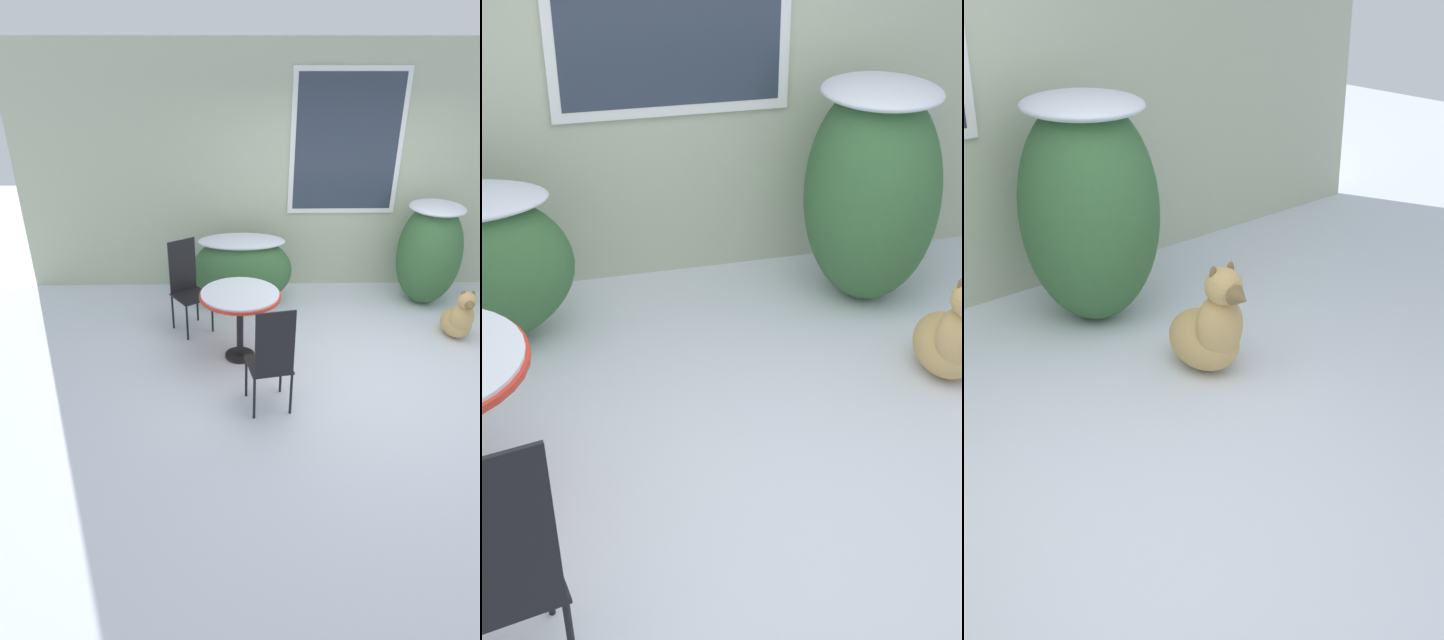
# 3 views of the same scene
# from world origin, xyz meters

# --- Properties ---
(ground_plane) EXTENTS (16.00, 16.00, 0.00)m
(ground_plane) POSITION_xyz_m (0.00, 0.00, 0.00)
(ground_plane) COLOR silver
(house_wall) EXTENTS (8.00, 0.10, 3.00)m
(house_wall) POSITION_xyz_m (0.01, 2.20, 1.53)
(house_wall) COLOR #B2BC9E
(house_wall) RESTS_ON ground_plane
(shrub_middle) EXTENTS (0.76, 0.83, 1.28)m
(shrub_middle) POSITION_xyz_m (1.12, 1.58, 0.68)
(shrub_middle) COLOR #386638
(shrub_middle) RESTS_ON ground_plane
(patio_chair_far_side) EXTENTS (0.43, 0.43, 1.04)m
(patio_chair_far_side) POSITION_xyz_m (-0.98, -0.60, 0.54)
(patio_chair_far_side) COLOR black
(patio_chair_far_side) RESTS_ON ground_plane
(dog) EXTENTS (0.36, 0.65, 0.62)m
(dog) POSITION_xyz_m (1.21, 0.67, 0.23)
(dog) COLOR tan
(dog) RESTS_ON ground_plane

